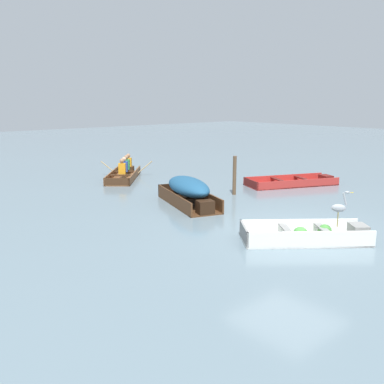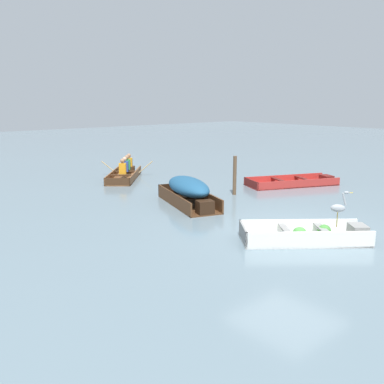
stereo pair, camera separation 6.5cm
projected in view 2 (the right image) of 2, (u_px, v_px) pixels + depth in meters
ground_plane at (290, 230)px, 10.78m from camera, size 80.00×80.00×0.00m
dinghy_white_foreground at (310, 235)px, 9.92m from camera, size 2.89×2.64×0.39m
skiff_red_near_moored at (295, 182)px, 16.52m from camera, size 3.67×2.51×0.30m
skiff_dark_varnish_mid_moored at (189, 189)px, 13.28m from camera, size 1.94×3.12×0.87m
rowboat_wooden_brown_with_crew at (125, 173)px, 18.01m from camera, size 2.87×3.03×0.89m
heron_on_dinghy at (339, 207)px, 9.63m from camera, size 0.34×0.41×0.84m
mooring_post at (235, 175)px, 14.71m from camera, size 0.13×0.13×1.35m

